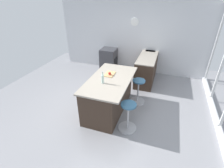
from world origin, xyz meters
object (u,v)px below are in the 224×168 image
object	(u,v)px
cutting_board	(110,74)
water_bottle	(103,79)
stool_by_window	(138,92)
oven_range	(109,60)
kitchen_island	(109,94)
stool_middle	(128,117)
apple_red	(110,73)

from	to	relation	value
cutting_board	water_bottle	bearing A→B (deg)	0.27
stool_by_window	cutting_board	distance (m)	1.03
oven_range	stool_by_window	xyz separation A→B (m)	(1.90, 1.60, -0.11)
cutting_board	water_bottle	size ratio (longest dim) A/B	1.15
cutting_board	water_bottle	xyz separation A→B (m)	(0.51, 0.00, 0.11)
kitchen_island	stool_by_window	size ratio (longest dim) A/B	2.63
water_bottle	kitchen_island	bearing A→B (deg)	169.67
stool_middle	stool_by_window	bearing A→B (deg)	180.00
stool_by_window	apple_red	distance (m)	1.07
oven_range	water_bottle	bearing A→B (deg)	17.18
cutting_board	water_bottle	world-z (taller)	water_bottle
water_bottle	apple_red	bearing A→B (deg)	177.75
kitchen_island	stool_middle	size ratio (longest dim) A/B	2.63
water_bottle	cutting_board	bearing A→B (deg)	-179.73
kitchen_island	cutting_board	distance (m)	0.54
kitchen_island	stool_by_window	xyz separation A→B (m)	(-0.60, 0.69, -0.14)
cutting_board	stool_by_window	bearing A→B (deg)	115.44
stool_middle	cutting_board	world-z (taller)	cutting_board
oven_range	cutting_board	xyz separation A→B (m)	(2.25, 0.85, 0.51)
stool_by_window	cutting_board	bearing A→B (deg)	-64.56
oven_range	kitchen_island	size ratio (longest dim) A/B	0.47
kitchen_island	water_bottle	distance (m)	0.65
stool_by_window	apple_red	world-z (taller)	apple_red
stool_by_window	cutting_board	xyz separation A→B (m)	(0.35, -0.74, 0.62)
stool_by_window	stool_middle	distance (m)	1.19
oven_range	kitchen_island	bearing A→B (deg)	19.91
apple_red	water_bottle	xyz separation A→B (m)	(0.45, -0.02, 0.06)
oven_range	apple_red	world-z (taller)	apple_red
stool_middle	water_bottle	size ratio (longest dim) A/B	2.31
oven_range	apple_red	size ratio (longest dim) A/B	11.53
kitchen_island	stool_middle	distance (m)	0.92
stool_by_window	kitchen_island	bearing A→B (deg)	-49.29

